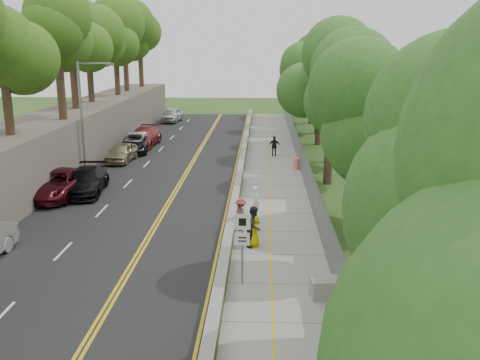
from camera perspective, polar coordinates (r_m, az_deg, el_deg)
The scene contains 24 objects.
ground at distance 24.17m, azimuth -1.99°, elevation -7.96°, with size 140.00×140.00×0.00m, color #33511E.
road at distance 39.05m, azimuth -8.25°, elevation 0.69°, with size 11.20×66.00×0.04m, color black.
sidewalk at distance 38.40m, azimuth 3.49°, elevation 0.59°, with size 4.20×66.00×0.05m, color gray.
jersey_barrier at distance 38.35m, azimuth 0.06°, elevation 1.02°, with size 0.42×66.00×0.60m, color #74CA16.
rock_embankment at distance 40.92m, azimuth -19.60°, elevation 3.46°, with size 5.00×66.00×4.00m, color #595147.
chainlink_fence at distance 38.28m, azimuth 6.66°, elevation 1.97°, with size 0.04×66.00×2.00m, color slate.
trees_embankment at distance 40.11m, azimuth -19.96°, elevation 15.47°, with size 6.40×66.00×13.00m, color #3F731C, non-canonical shape.
trees_fenceside at distance 37.71m, azimuth 10.56°, elevation 10.85°, with size 7.00×66.00×14.00m, color #3C7829, non-canonical shape.
streetlight at distance 38.55m, azimuth -16.25°, elevation 7.07°, with size 2.52×0.22×8.00m.
signpost at distance 20.59m, azimuth 0.26°, elevation -6.15°, with size 0.62×0.09×3.10m.
construction_barrel at distance 39.96m, azimuth 5.97°, elevation 1.74°, with size 0.52×0.52×0.85m, color #FB4200.
concrete_block at distance 20.42m, azimuth 9.08°, elevation -11.26°, with size 1.08×0.81×0.72m, color gray.
car_2 at distance 34.38m, azimuth -18.77°, elevation -0.39°, with size 2.72×5.89×1.64m, color #52121B.
car_3 at distance 34.74m, azimuth -16.08°, elevation -0.11°, with size 2.17×5.34×1.55m, color black.
car_4 at distance 43.34m, azimuth -12.52°, elevation 2.88°, with size 1.72×4.28×1.46m, color tan.
car_5 at distance 48.08m, azimuth -10.95°, elevation 4.09°, with size 1.56×4.49×1.48m, color #A8AAB0.
car_6 at distance 46.98m, azimuth -11.18°, elevation 3.82°, with size 2.40×5.20×1.45m, color black.
car_7 at distance 49.56m, azimuth -10.23°, elevation 4.53°, with size 2.32×5.70×1.65m, color maroon.
car_8 at distance 64.58m, azimuth -7.28°, elevation 6.90°, with size 1.92×4.77×1.62m, color silver.
painter_0 at distance 24.74m, azimuth 1.53°, elevation -5.39°, with size 0.74×0.48×1.52m, color #D4BC01.
painter_1 at distance 28.71m, azimuth 1.66°, elevation -2.34°, with size 0.63×0.42×1.74m, color white.
painter_2 at distance 24.68m, azimuth 1.54°, elevation -4.97°, with size 0.93×0.72×1.91m, color black.
painter_3 at distance 26.75m, azimuth 0.10°, elevation -3.69°, with size 1.07×0.62×1.66m, color brown.
person_far at distance 44.45m, azimuth 3.69°, elevation 3.64°, with size 0.99×0.41×1.68m, color black.
Camera 1 is at (1.76, -22.27, 9.21)m, focal length 40.00 mm.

